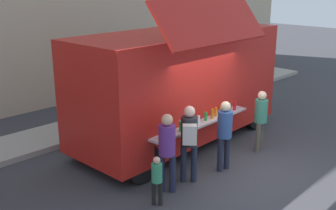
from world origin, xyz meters
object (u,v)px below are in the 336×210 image
(food_truck_main, at_px, (179,83))
(customer_extra_browsing, at_px, (261,116))
(child_near_queue, at_px, (157,177))
(customer_mid_with_backpack, at_px, (189,137))
(trash_bin, at_px, (213,84))
(customer_front_ordering, at_px, (225,130))
(customer_rear_waiting, at_px, (167,146))

(food_truck_main, xyz_separation_m, customer_extra_browsing, (1.00, -1.92, -0.68))
(food_truck_main, height_order, child_near_queue, food_truck_main)
(customer_mid_with_backpack, bearing_deg, trash_bin, -9.05)
(customer_front_ordering, bearing_deg, customer_mid_with_backpack, 89.17)
(customer_front_ordering, distance_m, child_near_queue, 2.21)
(customer_extra_browsing, distance_m, child_near_queue, 3.75)
(food_truck_main, xyz_separation_m, customer_rear_waiting, (-2.21, -1.76, -0.62))
(customer_rear_waiting, xyz_separation_m, child_near_queue, (-0.53, -0.25, -0.41))
(food_truck_main, bearing_deg, customer_rear_waiting, -143.64)
(food_truck_main, relative_size, customer_mid_with_backpack, 3.52)
(customer_front_ordering, relative_size, child_near_queue, 1.62)
(customer_rear_waiting, relative_size, customer_extra_browsing, 1.07)
(food_truck_main, distance_m, customer_extra_browsing, 2.27)
(customer_mid_with_backpack, distance_m, customer_rear_waiting, 0.63)
(food_truck_main, xyz_separation_m, customer_mid_with_backpack, (-1.58, -1.80, -0.58))
(trash_bin, relative_size, customer_mid_with_backpack, 0.51)
(customer_front_ordering, relative_size, customer_rear_waiting, 0.98)
(customer_mid_with_backpack, bearing_deg, customer_rear_waiting, 132.44)
(customer_rear_waiting, distance_m, child_near_queue, 0.71)
(customer_front_ordering, xyz_separation_m, customer_mid_with_backpack, (-1.03, 0.16, 0.07))
(customer_rear_waiting, xyz_separation_m, customer_extra_browsing, (3.21, -0.16, -0.06))
(child_near_queue, bearing_deg, customer_rear_waiting, -11.33)
(trash_bin, distance_m, customer_front_ordering, 6.49)
(customer_front_ordering, xyz_separation_m, customer_rear_waiting, (-1.65, 0.20, 0.02))
(customer_rear_waiting, relative_size, child_near_queue, 1.66)
(customer_rear_waiting, height_order, child_near_queue, customer_rear_waiting)
(customer_mid_with_backpack, bearing_deg, child_near_queue, 146.27)
(food_truck_main, relative_size, customer_rear_waiting, 3.58)
(child_near_queue, bearing_deg, customer_extra_browsing, -35.25)
(food_truck_main, xyz_separation_m, customer_front_ordering, (-0.56, -1.96, -0.64))
(trash_bin, distance_m, customer_mid_with_backpack, 7.20)
(trash_bin, distance_m, customer_extra_browsing, 5.39)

